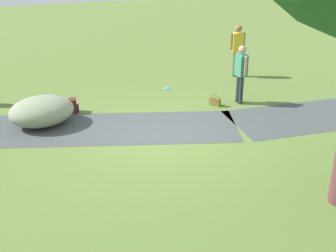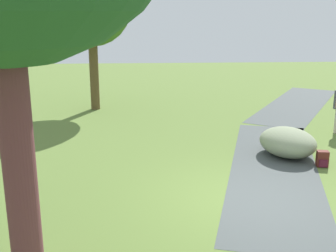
{
  "view_description": "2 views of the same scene",
  "coord_description": "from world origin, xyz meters",
  "views": [
    {
      "loc": [
        3.06,
        9.26,
        4.59
      ],
      "look_at": [
        0.31,
        1.22,
        0.84
      ],
      "focal_mm": 46.49,
      "sensor_mm": 36.0,
      "label": 1
    },
    {
      "loc": [
        -7.81,
        2.06,
        3.75
      ],
      "look_at": [
        1.68,
        1.51,
        1.17
      ],
      "focal_mm": 45.33,
      "sensor_mm": 36.0,
      "label": 2
    }
  ],
  "objects": [
    {
      "name": "ground_plane",
      "position": [
        0.0,
        0.0,
        0.0
      ],
      "size": [
        48.0,
        48.0,
        0.0
      ],
      "primitive_type": "plane",
      "color": "#5C7534"
    },
    {
      "name": "footpath_segment_far",
      "position": [
        9.1,
        -4.3,
        0.0
      ],
      "size": [
        7.9,
        5.95,
        0.01
      ],
      "color": "#444B4B",
      "rests_on": "ground"
    },
    {
      "name": "backpack_by_boulder",
      "position": [
        1.9,
        -2.36,
        0.19
      ],
      "size": [
        0.3,
        0.31,
        0.4
      ],
      "color": "#59231C",
      "rests_on": "ground"
    },
    {
      "name": "young_tree_near_path",
      "position": [
        8.72,
        3.97,
        3.91
      ],
      "size": [
        3.0,
        3.0,
        5.44
      ],
      "color": "brown",
      "rests_on": "ground"
    },
    {
      "name": "footpath_segment_mid",
      "position": [
        1.84,
        -1.13,
        0.0
      ],
      "size": [
        8.26,
        4.17,
        0.01
      ],
      "color": "#444B4B",
      "rests_on": "ground"
    },
    {
      "name": "lawn_boulder",
      "position": [
        2.77,
        -1.75,
        0.38
      ],
      "size": [
        1.98,
        1.76,
        0.75
      ],
      "color": "gray",
      "rests_on": "ground"
    }
  ]
}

